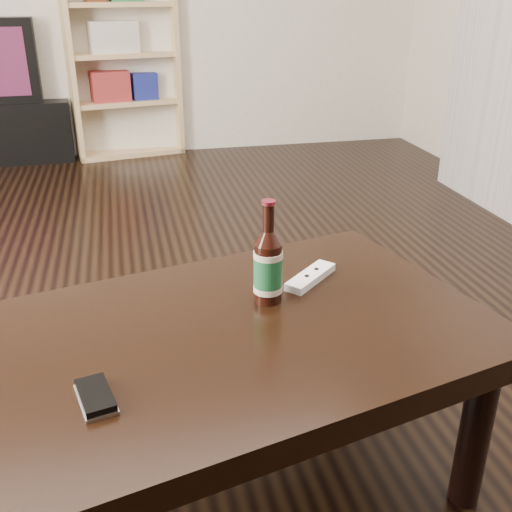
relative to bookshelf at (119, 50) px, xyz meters
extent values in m
cube|color=black|center=(-0.19, -3.04, -0.77)|extent=(5.00, 6.00, 0.01)
cube|color=tan|center=(-0.36, -0.10, -0.03)|extent=(0.10, 0.36, 1.47)
cube|color=tan|center=(0.39, 0.04, -0.03)|extent=(0.10, 0.36, 1.47)
cube|color=tan|center=(0.02, -0.03, -0.75)|extent=(0.85, 0.50, 0.03)
cube|color=tan|center=(-0.02, 0.13, -0.03)|extent=(0.79, 0.18, 1.47)
cube|color=tan|center=(0.02, -0.03, -0.37)|extent=(0.77, 0.46, 0.03)
cube|color=tan|center=(0.02, -0.03, -0.03)|extent=(0.77, 0.46, 0.03)
cube|color=tan|center=(0.02, -0.03, 0.31)|extent=(0.77, 0.46, 0.03)
cube|color=maroon|center=(-0.09, -0.07, -0.25)|extent=(0.31, 0.27, 0.22)
cube|color=navy|center=(0.15, -0.03, -0.26)|extent=(0.22, 0.26, 0.19)
cube|color=beige|center=(-0.04, -0.06, 0.09)|extent=(0.38, 0.29, 0.22)
cube|color=black|center=(0.12, -3.60, -0.32)|extent=(1.43, 1.03, 0.06)
cylinder|color=black|center=(0.73, -3.75, -0.56)|extent=(0.09, 0.09, 0.42)
cylinder|color=black|center=(0.59, -3.19, -0.56)|extent=(0.09, 0.09, 0.42)
cylinder|color=black|center=(0.28, -3.47, -0.21)|extent=(0.08, 0.08, 0.15)
cylinder|color=#17532B|center=(0.28, -3.47, -0.20)|extent=(0.08, 0.08, 0.09)
cylinder|color=beige|center=(0.28, -3.47, -0.16)|extent=(0.08, 0.08, 0.02)
cylinder|color=beige|center=(0.28, -3.47, -0.25)|extent=(0.08, 0.08, 0.02)
cone|color=black|center=(0.28, -3.47, -0.12)|extent=(0.08, 0.08, 0.03)
cylinder|color=black|center=(0.28, -3.47, -0.06)|extent=(0.03, 0.03, 0.07)
cylinder|color=maroon|center=(0.28, -3.47, -0.03)|extent=(0.04, 0.04, 0.01)
cube|color=#BAB9BC|center=(-0.13, -3.79, -0.28)|extent=(0.09, 0.13, 0.01)
cube|color=black|center=(-0.13, -3.79, -0.27)|extent=(0.08, 0.12, 0.02)
cylinder|color=#BAB9BC|center=(-0.13, -3.82, -0.26)|extent=(0.03, 0.03, 0.00)
cube|color=white|center=(0.41, -3.39, -0.27)|extent=(0.17, 0.16, 0.02)
cylinder|color=black|center=(0.44, -3.37, -0.26)|extent=(0.02, 0.02, 0.00)
cylinder|color=black|center=(0.40, -3.41, -0.26)|extent=(0.02, 0.02, 0.00)
camera|label=1|loc=(-0.04, -4.74, 0.43)|focal=42.00mm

